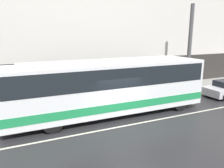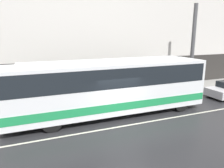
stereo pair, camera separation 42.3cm
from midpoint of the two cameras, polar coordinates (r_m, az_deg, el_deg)
ground_plane at (r=12.08m, az=4.05°, el=-10.92°), size 60.00×60.00×0.00m
sidewalk at (r=16.91m, az=-4.29°, el=-3.62°), size 60.00×3.12×0.12m
building_facade at (r=17.87m, az=-6.39°, el=16.73°), size 60.00×0.35×12.56m
lane_stripe at (r=12.07m, az=4.05°, el=-10.90°), size 54.00×0.14×0.01m
transit_bus at (r=13.08m, az=0.56°, el=-0.24°), size 12.13×2.56×3.36m
utility_pole_near at (r=19.52m, az=20.89°, el=8.63°), size 0.31×0.31×7.12m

